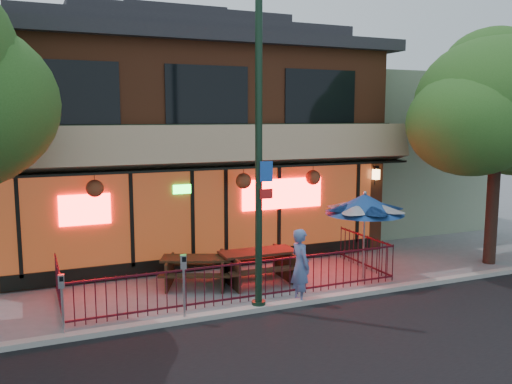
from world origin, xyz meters
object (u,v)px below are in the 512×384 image
at_px(picnic_table_right, 258,262).
at_px(patio_umbrella, 365,204).
at_px(picnic_table_left, 197,267).
at_px(parking_meter_far, 62,296).
at_px(pedestrian, 300,266).
at_px(parking_meter_near, 184,277).
at_px(street_tree_right, 498,97).
at_px(street_light, 259,173).

relative_size(picnic_table_right, patio_umbrella, 0.85).
distance_m(picnic_table_left, patio_umbrella, 4.80).
height_order(picnic_table_left, picnic_table_right, picnic_table_right).
bearing_deg(picnic_table_right, parking_meter_far, -159.46).
distance_m(pedestrian, parking_meter_near, 2.89).
relative_size(picnic_table_right, parking_meter_near, 1.37).
xyz_separation_m(street_tree_right, picnic_table_left, (-8.84, 1.24, -4.45)).
distance_m(street_light, patio_umbrella, 3.92).
height_order(street_tree_right, picnic_table_left, street_tree_right).
distance_m(street_tree_right, parking_meter_near, 10.64).
bearing_deg(street_light, parking_meter_far, 179.96).
bearing_deg(street_light, picnic_table_left, 109.83).
bearing_deg(street_light, patio_umbrella, 17.15).
distance_m(street_light, street_tree_right, 8.30).
bearing_deg(parking_meter_far, street_tree_right, 4.59).
relative_size(picnic_table_left, pedestrian, 1.23).
height_order(street_tree_right, pedestrian, street_tree_right).
bearing_deg(picnic_table_right, street_tree_right, -7.08).
distance_m(street_tree_right, picnic_table_right, 8.52).
xyz_separation_m(street_tree_right, picnic_table_right, (-7.24, 0.90, -4.39)).
bearing_deg(patio_umbrella, street_tree_right, -1.57).
height_order(street_light, parking_meter_near, street_light).
bearing_deg(parking_meter_far, pedestrian, 0.54).
bearing_deg(street_tree_right, parking_meter_near, -173.81).
height_order(parking_meter_near, parking_meter_far, parking_meter_near).
distance_m(pedestrian, parking_meter_far, 5.34).
xyz_separation_m(street_tree_right, parking_meter_far, (-12.28, -0.99, -4.06)).
xyz_separation_m(picnic_table_right, parking_meter_near, (-2.58, -1.97, 0.44)).
bearing_deg(street_tree_right, pedestrian, -172.32).
xyz_separation_m(street_light, street_tree_right, (8.04, 0.99, 1.81)).
relative_size(picnic_table_right, parking_meter_far, 1.55).
xyz_separation_m(pedestrian, parking_meter_near, (-2.88, -0.13, 0.11)).
xyz_separation_m(pedestrian, parking_meter_far, (-5.34, -0.05, 0.00)).
distance_m(street_tree_right, pedestrian, 8.10).
xyz_separation_m(street_light, patio_umbrella, (3.60, 1.11, -1.09)).
bearing_deg(pedestrian, street_light, 91.62).
height_order(pedestrian, parking_meter_near, pedestrian).
distance_m(patio_umbrella, parking_meter_near, 5.61).
bearing_deg(patio_umbrella, parking_meter_near, -167.55).
bearing_deg(picnic_table_right, patio_umbrella, -15.54).
height_order(patio_umbrella, pedestrian, patio_umbrella).
bearing_deg(street_tree_right, picnic_table_right, 172.92).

